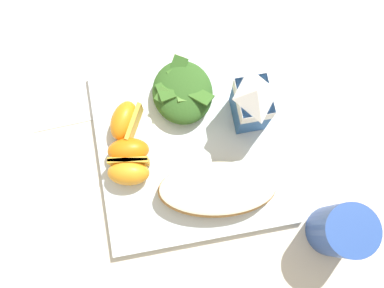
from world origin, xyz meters
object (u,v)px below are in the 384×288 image
(green_salad_pile, at_px, (181,92))
(orange_wedge_rear, at_px, (129,171))
(orange_wedge_middle, at_px, (128,152))
(cheesy_pizza_bread, at_px, (217,189))
(drinking_blue_cup, at_px, (341,231))
(milk_carton, at_px, (252,102))
(paper_napkin, at_px, (64,92))
(orange_wedge_front, at_px, (125,121))
(white_plate, at_px, (192,146))

(green_salad_pile, distance_m, orange_wedge_rear, 0.14)
(orange_wedge_middle, bearing_deg, green_salad_pile, 129.39)
(cheesy_pizza_bread, distance_m, drinking_blue_cup, 0.18)
(green_salad_pile, height_order, milk_carton, milk_carton)
(orange_wedge_middle, bearing_deg, cheesy_pizza_bread, 56.60)
(cheesy_pizza_bread, xyz_separation_m, green_salad_pile, (-0.15, -0.02, 0.00))
(milk_carton, relative_size, orange_wedge_middle, 1.73)
(cheesy_pizza_bread, distance_m, green_salad_pile, 0.15)
(green_salad_pile, bearing_deg, cheesy_pizza_bread, 9.22)
(cheesy_pizza_bread, height_order, orange_wedge_rear, orange_wedge_rear)
(paper_napkin, xyz_separation_m, drinking_blue_cup, (0.28, 0.36, 0.05))
(milk_carton, distance_m, orange_wedge_front, 0.19)
(white_plate, xyz_separation_m, orange_wedge_front, (-0.05, -0.09, 0.03))
(orange_wedge_middle, bearing_deg, white_plate, 87.94)
(orange_wedge_rear, height_order, paper_napkin, orange_wedge_rear)
(white_plate, bearing_deg, drinking_blue_cup, 47.75)
(paper_napkin, bearing_deg, white_plate, 55.72)
(orange_wedge_front, height_order, orange_wedge_middle, same)
(orange_wedge_front, distance_m, drinking_blue_cup, 0.34)
(drinking_blue_cup, bearing_deg, milk_carton, -155.95)
(white_plate, xyz_separation_m, green_salad_pile, (-0.08, -0.00, 0.03))
(milk_carton, bearing_deg, orange_wedge_front, -95.50)
(orange_wedge_middle, bearing_deg, orange_wedge_front, 177.50)
(cheesy_pizza_bread, height_order, green_salad_pile, green_salad_pile)
(orange_wedge_front, bearing_deg, milk_carton, 84.50)
(orange_wedge_front, bearing_deg, cheesy_pizza_bread, 42.75)
(milk_carton, xyz_separation_m, paper_napkin, (-0.09, -0.27, -0.07))
(white_plate, distance_m, orange_wedge_middle, 0.10)
(milk_carton, bearing_deg, orange_wedge_middle, -80.96)
(orange_wedge_rear, bearing_deg, cheesy_pizza_bread, 68.27)
(white_plate, relative_size, paper_napkin, 2.55)
(milk_carton, bearing_deg, green_salad_pile, -116.31)
(orange_wedge_front, height_order, drinking_blue_cup, drinking_blue_cup)
(orange_wedge_rear, bearing_deg, orange_wedge_front, 175.32)
(cheesy_pizza_bread, distance_m, orange_wedge_rear, 0.13)
(paper_napkin, distance_m, drinking_blue_cup, 0.46)
(orange_wedge_front, bearing_deg, green_salad_pile, 107.54)
(green_salad_pile, xyz_separation_m, drinking_blue_cup, (0.24, 0.18, 0.01))
(green_salad_pile, height_order, drinking_blue_cup, drinking_blue_cup)
(orange_wedge_rear, bearing_deg, orange_wedge_middle, 171.78)
(paper_napkin, bearing_deg, green_salad_pile, 75.61)
(cheesy_pizza_bread, bearing_deg, orange_wedge_rear, -111.73)
(cheesy_pizza_bread, height_order, orange_wedge_front, orange_wedge_front)
(cheesy_pizza_bread, relative_size, orange_wedge_middle, 2.83)
(cheesy_pizza_bread, bearing_deg, paper_napkin, -133.85)
(milk_carton, bearing_deg, cheesy_pizza_bread, -32.71)
(orange_wedge_rear, relative_size, drinking_blue_cup, 0.68)
(orange_wedge_middle, bearing_deg, paper_napkin, -143.42)
(green_salad_pile, bearing_deg, drinking_blue_cup, 36.78)
(white_plate, xyz_separation_m, cheesy_pizza_bread, (0.07, 0.02, 0.03))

